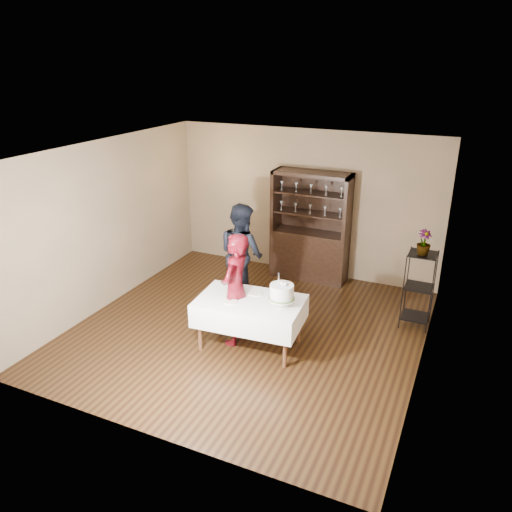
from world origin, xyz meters
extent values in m
plane|color=black|center=(0.00, 0.00, 0.00)|extent=(5.00, 5.00, 0.00)
plane|color=white|center=(0.00, 0.00, 2.70)|extent=(5.00, 5.00, 0.00)
cube|color=brown|center=(0.00, 2.50, 1.35)|extent=(5.00, 0.02, 2.70)
cube|color=brown|center=(-2.50, 0.00, 1.35)|extent=(0.02, 5.00, 2.70)
cube|color=brown|center=(2.50, 0.00, 1.35)|extent=(0.02, 5.00, 2.70)
cube|color=black|center=(0.20, 2.24, 0.45)|extent=(1.40, 0.48, 0.90)
cube|color=black|center=(0.20, 2.46, 1.45)|extent=(1.40, 0.03, 1.10)
cube|color=black|center=(0.20, 2.24, 1.97)|extent=(1.40, 0.48, 0.06)
cube|color=black|center=(0.20, 2.24, 1.25)|extent=(1.28, 0.42, 0.02)
cube|color=black|center=(0.20, 2.24, 1.62)|extent=(1.28, 0.42, 0.02)
cylinder|color=black|center=(2.08, 1.00, 0.60)|extent=(0.02, 0.02, 1.20)
cylinder|color=black|center=(2.48, 1.00, 0.60)|extent=(0.02, 0.02, 1.20)
cylinder|color=black|center=(2.08, 1.40, 0.60)|extent=(0.02, 0.02, 1.20)
cylinder|color=black|center=(2.48, 1.40, 0.60)|extent=(0.02, 0.02, 1.20)
cube|color=black|center=(2.28, 1.20, 0.15)|extent=(0.40, 0.40, 0.02)
cube|color=black|center=(2.28, 1.20, 0.65)|extent=(0.40, 0.40, 0.01)
cube|color=black|center=(2.28, 1.20, 1.18)|extent=(0.40, 0.40, 0.02)
cube|color=white|center=(0.22, -0.39, 0.56)|extent=(1.53, 1.01, 0.34)
cylinder|color=#52301E|center=(-0.38, -0.78, 0.35)|extent=(0.06, 0.06, 0.69)
cylinder|color=#52301E|center=(0.86, -0.68, 0.35)|extent=(0.06, 0.06, 0.69)
cylinder|color=#52301E|center=(-0.43, -0.10, 0.35)|extent=(0.06, 0.06, 0.69)
cylinder|color=#52301E|center=(0.81, 0.00, 0.35)|extent=(0.06, 0.06, 0.69)
imported|color=#35040A|center=(-0.03, -0.34, 0.83)|extent=(0.42, 0.62, 1.65)
imported|color=black|center=(-0.52, 0.86, 0.85)|extent=(1.03, 0.96, 1.71)
cylinder|color=white|center=(0.68, -0.37, 0.74)|extent=(0.20, 0.20, 0.01)
cylinder|color=white|center=(0.68, -0.37, 0.78)|extent=(0.05, 0.05, 0.10)
cylinder|color=white|center=(0.68, -0.37, 0.84)|extent=(0.36, 0.36, 0.01)
cylinder|color=#476B33|center=(0.68, -0.37, 0.85)|extent=(0.35, 0.35, 0.02)
cylinder|color=silver|center=(0.68, -0.37, 0.95)|extent=(0.36, 0.36, 0.20)
sphere|color=#576EBA|center=(0.71, -0.37, 1.06)|extent=(0.02, 0.02, 0.02)
cube|color=white|center=(0.64, -0.39, 1.11)|extent=(0.02, 0.02, 0.14)
cube|color=black|center=(0.64, -0.39, 1.20)|extent=(0.02, 0.02, 0.05)
cylinder|color=white|center=(0.00, -0.56, 0.74)|extent=(0.20, 0.20, 0.01)
cylinder|color=white|center=(0.21, -0.18, 0.74)|extent=(0.26, 0.26, 0.01)
imported|color=#476B33|center=(2.27, 1.17, 1.37)|extent=(0.29, 0.29, 0.37)
camera|label=1|loc=(2.85, -5.99, 3.88)|focal=35.00mm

